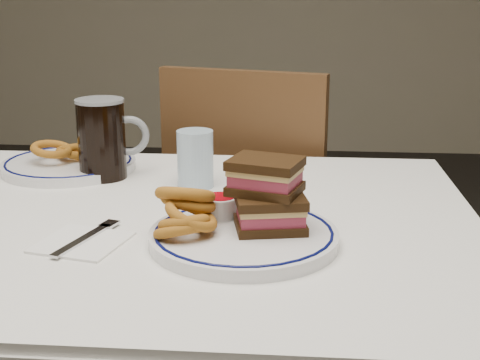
# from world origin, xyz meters

# --- Properties ---
(dining_table) EXTENTS (1.27, 0.87, 0.75)m
(dining_table) POSITION_xyz_m (0.00, 0.00, 0.64)
(dining_table) COLOR white
(dining_table) RESTS_ON floor
(chair_far) EXTENTS (0.53, 0.53, 0.93)m
(chair_far) POSITION_xyz_m (0.21, 0.66, 0.51)
(chair_far) COLOR #432915
(chair_far) RESTS_ON floor
(main_plate) EXTENTS (0.29, 0.29, 0.02)m
(main_plate) POSITION_xyz_m (0.23, -0.11, 0.76)
(main_plate) COLOR white
(main_plate) RESTS_ON dining_table
(reuben_sandwich) EXTENTS (0.13, 0.12, 0.11)m
(reuben_sandwich) POSITION_xyz_m (0.27, -0.09, 0.82)
(reuben_sandwich) COLOR black
(reuben_sandwich) RESTS_ON main_plate
(onion_rings_main) EXTENTS (0.11, 0.14, 0.10)m
(onion_rings_main) POSITION_xyz_m (0.15, -0.12, 0.80)
(onion_rings_main) COLOR brown
(onion_rings_main) RESTS_ON main_plate
(ketchup_ramekin) EXTENTS (0.06, 0.06, 0.04)m
(ketchup_ramekin) POSITION_xyz_m (0.19, -0.05, 0.79)
(ketchup_ramekin) COLOR white
(ketchup_ramekin) RESTS_ON main_plate
(beer_mug) EXTENTS (0.14, 0.10, 0.16)m
(beer_mug) POSITION_xyz_m (-0.08, 0.23, 0.83)
(beer_mug) COLOR black
(beer_mug) RESTS_ON dining_table
(water_glass) EXTENTS (0.07, 0.07, 0.11)m
(water_glass) POSITION_xyz_m (0.12, 0.18, 0.81)
(water_glass) COLOR #ABC7DD
(water_glass) RESTS_ON dining_table
(far_plate) EXTENTS (0.28, 0.28, 0.02)m
(far_plate) POSITION_xyz_m (-0.17, 0.28, 0.76)
(far_plate) COLOR white
(far_plate) RESTS_ON dining_table
(onion_rings_far) EXTENTS (0.12, 0.13, 0.07)m
(onion_rings_far) POSITION_xyz_m (-0.18, 0.29, 0.79)
(onion_rings_far) COLOR brown
(onion_rings_far) RESTS_ON far_plate
(napkin_fork) EXTENTS (0.15, 0.17, 0.01)m
(napkin_fork) POSITION_xyz_m (-0.01, -0.13, 0.75)
(napkin_fork) COLOR white
(napkin_fork) RESTS_ON dining_table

